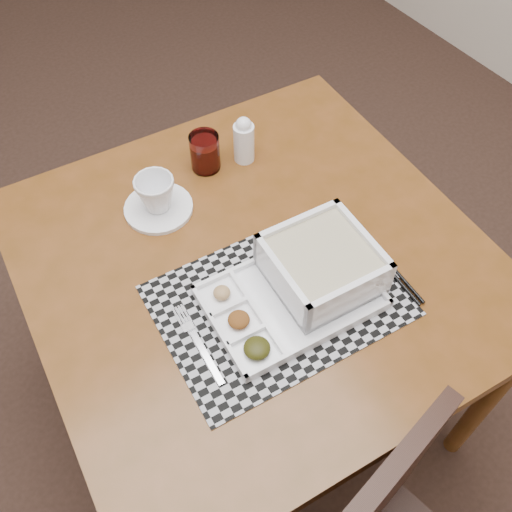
{
  "coord_description": "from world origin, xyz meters",
  "views": [
    {
      "loc": [
        0.29,
        -1.36,
        1.61
      ],
      "look_at": [
        0.65,
        -0.83,
        0.77
      ],
      "focal_mm": 40.0,
      "sensor_mm": 36.0,
      "label": 1
    }
  ],
  "objects_px": {
    "cup": "(156,194)",
    "creamer_bottle": "(244,140)",
    "serving_tray": "(313,274)",
    "juice_glass": "(205,153)",
    "dining_table": "(256,276)"
  },
  "relations": [
    {
      "from": "dining_table",
      "to": "serving_tray",
      "type": "relative_size",
      "value": 2.8
    },
    {
      "from": "serving_tray",
      "to": "creamer_bottle",
      "type": "distance_m",
      "value": 0.39
    },
    {
      "from": "cup",
      "to": "serving_tray",
      "type": "bearing_deg",
      "value": -81.23
    },
    {
      "from": "serving_tray",
      "to": "juice_glass",
      "type": "height_order",
      "value": "serving_tray"
    },
    {
      "from": "cup",
      "to": "juice_glass",
      "type": "bearing_deg",
      "value": 5.02
    },
    {
      "from": "juice_glass",
      "to": "creamer_bottle",
      "type": "bearing_deg",
      "value": -16.02
    },
    {
      "from": "serving_tray",
      "to": "creamer_bottle",
      "type": "bearing_deg",
      "value": 77.28
    },
    {
      "from": "dining_table",
      "to": "cup",
      "type": "relative_size",
      "value": 11.24
    },
    {
      "from": "dining_table",
      "to": "creamer_bottle",
      "type": "xyz_separation_m",
      "value": [
        0.14,
        0.26,
        0.13
      ]
    },
    {
      "from": "juice_glass",
      "to": "cup",
      "type": "bearing_deg",
      "value": -159.33
    },
    {
      "from": "creamer_bottle",
      "to": "serving_tray",
      "type": "bearing_deg",
      "value": -102.72
    },
    {
      "from": "cup",
      "to": "creamer_bottle",
      "type": "bearing_deg",
      "value": -7.99
    },
    {
      "from": "cup",
      "to": "creamer_bottle",
      "type": "xyz_separation_m",
      "value": [
        0.24,
        0.03,
        0.01
      ]
    },
    {
      "from": "serving_tray",
      "to": "cup",
      "type": "height_order",
      "value": "serving_tray"
    },
    {
      "from": "cup",
      "to": "juice_glass",
      "type": "distance_m",
      "value": 0.17
    }
  ]
}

